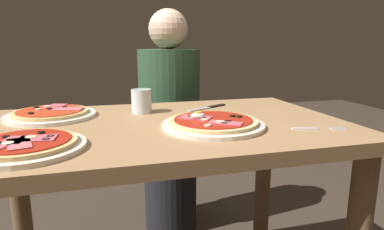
{
  "coord_description": "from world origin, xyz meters",
  "views": [
    {
      "loc": [
        -0.18,
        -1.0,
        1.01
      ],
      "look_at": [
        0.08,
        -0.05,
        0.79
      ],
      "focal_mm": 30.75,
      "sensor_mm": 36.0,
      "label": 1
    }
  ],
  "objects_px": {
    "dining_table": "(165,163)",
    "pizza_across_left": "(51,114)",
    "knife": "(210,107)",
    "diner_person": "(170,129)",
    "pizza_foreground": "(213,123)",
    "water_glass_near": "(142,103)",
    "pizza_across_right": "(25,145)",
    "fork": "(315,129)"
  },
  "relations": [
    {
      "from": "dining_table",
      "to": "knife",
      "type": "xyz_separation_m",
      "value": [
        0.21,
        0.19,
        0.14
      ]
    },
    {
      "from": "dining_table",
      "to": "water_glass_near",
      "type": "distance_m",
      "value": 0.25
    },
    {
      "from": "diner_person",
      "to": "pizza_foreground",
      "type": "bearing_deg",
      "value": 88.62
    },
    {
      "from": "pizza_foreground",
      "to": "water_glass_near",
      "type": "xyz_separation_m",
      "value": [
        -0.18,
        0.27,
        0.02
      ]
    },
    {
      "from": "water_glass_near",
      "to": "fork",
      "type": "relative_size",
      "value": 0.55
    },
    {
      "from": "pizza_across_right",
      "to": "diner_person",
      "type": "height_order",
      "value": "diner_person"
    },
    {
      "from": "fork",
      "to": "knife",
      "type": "xyz_separation_m",
      "value": [
        -0.19,
        0.39,
        0.0
      ]
    },
    {
      "from": "pizza_across_right",
      "to": "knife",
      "type": "bearing_deg",
      "value": 33.27
    },
    {
      "from": "fork",
      "to": "water_glass_near",
      "type": "bearing_deg",
      "value": 140.98
    },
    {
      "from": "dining_table",
      "to": "pizza_across_right",
      "type": "relative_size",
      "value": 4.17
    },
    {
      "from": "water_glass_near",
      "to": "diner_person",
      "type": "xyz_separation_m",
      "value": [
        0.2,
        0.5,
        -0.24
      ]
    },
    {
      "from": "pizza_foreground",
      "to": "knife",
      "type": "bearing_deg",
      "value": 73.77
    },
    {
      "from": "water_glass_near",
      "to": "diner_person",
      "type": "height_order",
      "value": "diner_person"
    },
    {
      "from": "water_glass_near",
      "to": "diner_person",
      "type": "relative_size",
      "value": 0.07
    },
    {
      "from": "knife",
      "to": "diner_person",
      "type": "height_order",
      "value": "diner_person"
    },
    {
      "from": "pizza_foreground",
      "to": "water_glass_near",
      "type": "distance_m",
      "value": 0.32
    },
    {
      "from": "pizza_across_right",
      "to": "knife",
      "type": "xyz_separation_m",
      "value": [
        0.58,
        0.38,
        -0.01
      ]
    },
    {
      "from": "water_glass_near",
      "to": "fork",
      "type": "height_order",
      "value": "water_glass_near"
    },
    {
      "from": "pizza_foreground",
      "to": "pizza_across_right",
      "type": "bearing_deg",
      "value": -169.33
    },
    {
      "from": "dining_table",
      "to": "pizza_across_left",
      "type": "height_order",
      "value": "pizza_across_left"
    },
    {
      "from": "pizza_across_left",
      "to": "fork",
      "type": "xyz_separation_m",
      "value": [
        0.77,
        -0.38,
        -0.01
      ]
    },
    {
      "from": "dining_table",
      "to": "pizza_across_left",
      "type": "bearing_deg",
      "value": 153.53
    },
    {
      "from": "pizza_across_right",
      "to": "knife",
      "type": "relative_size",
      "value": 1.52
    },
    {
      "from": "diner_person",
      "to": "dining_table",
      "type": "bearing_deg",
      "value": 77.47
    },
    {
      "from": "dining_table",
      "to": "pizza_across_left",
      "type": "distance_m",
      "value": 0.43
    },
    {
      "from": "pizza_across_right",
      "to": "pizza_across_left",
      "type": "bearing_deg",
      "value": 89.03
    },
    {
      "from": "dining_table",
      "to": "pizza_across_left",
      "type": "xyz_separation_m",
      "value": [
        -0.36,
        0.18,
        0.15
      ]
    },
    {
      "from": "knife",
      "to": "diner_person",
      "type": "bearing_deg",
      "value": 97.7
    },
    {
      "from": "pizza_foreground",
      "to": "pizza_across_right",
      "type": "relative_size",
      "value": 1.12
    },
    {
      "from": "dining_table",
      "to": "knife",
      "type": "distance_m",
      "value": 0.32
    },
    {
      "from": "pizza_across_left",
      "to": "knife",
      "type": "distance_m",
      "value": 0.57
    },
    {
      "from": "knife",
      "to": "pizza_foreground",
      "type": "bearing_deg",
      "value": -106.23
    },
    {
      "from": "knife",
      "to": "diner_person",
      "type": "relative_size",
      "value": 0.15
    },
    {
      "from": "pizza_foreground",
      "to": "diner_person",
      "type": "height_order",
      "value": "diner_person"
    },
    {
      "from": "pizza_foreground",
      "to": "dining_table",
      "type": "bearing_deg",
      "value": 144.33
    },
    {
      "from": "pizza_across_right",
      "to": "diner_person",
      "type": "bearing_deg",
      "value": 59.14
    },
    {
      "from": "knife",
      "to": "dining_table",
      "type": "bearing_deg",
      "value": -138.08
    },
    {
      "from": "fork",
      "to": "pizza_across_right",
      "type": "bearing_deg",
      "value": 179.06
    },
    {
      "from": "pizza_across_left",
      "to": "knife",
      "type": "relative_size",
      "value": 1.64
    },
    {
      "from": "dining_table",
      "to": "diner_person",
      "type": "relative_size",
      "value": 0.98
    },
    {
      "from": "water_glass_near",
      "to": "knife",
      "type": "distance_m",
      "value": 0.27
    },
    {
      "from": "pizza_across_right",
      "to": "water_glass_near",
      "type": "relative_size",
      "value": 3.24
    }
  ]
}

